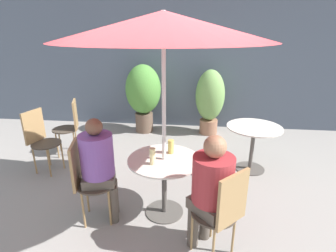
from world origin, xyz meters
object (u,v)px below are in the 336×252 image
object	(u,v)px
bistro_chair_3	(40,136)
potted_plant_0	(143,93)
cafe_table_near	(164,172)
beer_glass_0	(153,156)
umbrella	(163,27)
seated_person_1	(211,186)
bistro_chair_1	(223,208)
bistro_chair_0	(85,176)
seated_person_0	(99,162)
beer_glass_1	(171,147)
potted_plant_1	(210,99)
bistro_chair_2	(71,123)
cafe_table_far	(253,137)

from	to	relation	value
bistro_chair_3	potted_plant_0	bearing A→B (deg)	-18.73
cafe_table_near	potted_plant_0	xyz separation A→B (m)	(-0.77, 2.68, 0.31)
beer_glass_0	umbrella	xyz separation A→B (m)	(0.11, 0.13, 1.30)
cafe_table_near	seated_person_1	xyz separation A→B (m)	(0.50, -0.51, 0.18)
bistro_chair_1	bistro_chair_0	bearing A→B (deg)	-60.00
seated_person_0	beer_glass_1	bearing A→B (deg)	-80.17
potted_plant_1	beer_glass_0	bearing A→B (deg)	-104.37
potted_plant_1	umbrella	bearing A→B (deg)	-102.89
seated_person_0	potted_plant_1	world-z (taller)	potted_plant_1
bistro_chair_1	beer_glass_1	distance (m)	0.98
bistro_chair_2	seated_person_1	size ratio (longest dim) A/B	0.78
beer_glass_1	seated_person_1	bearing A→B (deg)	-56.91
seated_person_0	umbrella	bearing A→B (deg)	-90.00
seated_person_0	potted_plant_1	size ratio (longest dim) A/B	0.91
bistro_chair_1	bistro_chair_2	world-z (taller)	same
cafe_table_near	bistro_chair_2	world-z (taller)	bistro_chair_2
bistro_chair_1	potted_plant_0	world-z (taller)	potted_plant_0
seated_person_0	potted_plant_0	xyz separation A→B (m)	(-0.08, 2.86, 0.13)
bistro_chair_1	bistro_chair_3	bearing A→B (deg)	-73.33
seated_person_1	beer_glass_0	world-z (taller)	seated_person_1
beer_glass_0	seated_person_1	bearing A→B (deg)	-31.93
bistro_chair_2	beer_glass_1	size ratio (longest dim) A/B	5.89
bistro_chair_0	seated_person_0	size ratio (longest dim) A/B	0.78
bistro_chair_0	seated_person_1	xyz separation A→B (m)	(1.34, -0.30, 0.15)
bistro_chair_2	cafe_table_far	bearing A→B (deg)	65.21
seated_person_1	beer_glass_1	xyz separation A→B (m)	(-0.44, 0.67, 0.07)
bistro_chair_1	seated_person_1	xyz separation A→B (m)	(-0.11, 0.12, 0.15)
bistro_chair_1	seated_person_1	size ratio (longest dim) A/B	0.78
bistro_chair_1	bistro_chair_2	distance (m)	3.20
cafe_table_near	potted_plant_1	size ratio (longest dim) A/B	0.61
seated_person_1	potted_plant_1	xyz separation A→B (m)	(0.12, 3.22, 0.03)
cafe_table_far	bistro_chair_3	world-z (taller)	bistro_chair_3
beer_glass_1	bistro_chair_1	bearing A→B (deg)	-55.05
beer_glass_0	cafe_table_far	bearing A→B (deg)	44.95
cafe_table_near	bistro_chair_1	size ratio (longest dim) A/B	0.85
seated_person_0	umbrella	world-z (taller)	umbrella
beer_glass_1	potted_plant_0	world-z (taller)	potted_plant_0
umbrella	beer_glass_0	bearing A→B (deg)	-129.05
seated_person_1	cafe_table_near	bearing A→B (deg)	-90.00
cafe_table_far	beer_glass_0	bearing A→B (deg)	-135.05
bistro_chair_0	bistro_chair_3	distance (m)	1.55
potted_plant_0	potted_plant_1	world-z (taller)	potted_plant_0
seated_person_0	cafe_table_far	bearing A→B (deg)	-68.64
beer_glass_1	potted_plant_1	size ratio (longest dim) A/B	0.12
bistro_chair_1	umbrella	bearing A→B (deg)	-90.00
seated_person_0	seated_person_1	xyz separation A→B (m)	(1.19, -0.33, -0.00)
bistro_chair_3	potted_plant_1	xyz separation A→B (m)	(2.62, 1.88, 0.18)
bistro_chair_0	beer_glass_0	world-z (taller)	bistro_chair_0
potted_plant_0	bistro_chair_3	bearing A→B (deg)	-123.57
cafe_table_far	bistro_chair_0	distance (m)	2.51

